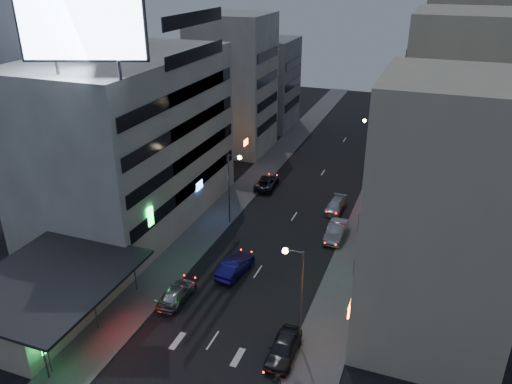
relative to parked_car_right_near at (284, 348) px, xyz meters
The scene contains 23 objects.
ground 7.08m from the parked_car_right_near, 142.78° to the right, with size 180.00×180.00×0.00m, color black.
sidewalk_left 29.13m from the parked_car_right_near, 117.84° to the left, with size 4.00×120.00×0.12m, color #4C4C4F.
sidewalk_right 25.87m from the parked_car_right_near, 84.67° to the left, with size 4.00×120.00×0.12m, color #4C4C4F.
food_court 19.66m from the parked_car_right_near, behind, with size 11.00×13.00×3.88m.
white_building 28.74m from the parked_car_right_near, 145.13° to the left, with size 14.00×24.00×18.00m, color silver.
grey_tower 40.15m from the parked_car_right_near, 149.32° to the left, with size 10.00×14.00×34.00m, color gray.
shophouse_near 14.56m from the parked_car_right_near, 33.61° to the left, with size 10.00×11.00×20.00m, color #C1B297.
shophouse_mid 21.56m from the parked_car_right_near, 60.85° to the left, with size 11.00×12.00×16.00m, color gray.
shophouse_far 33.73m from the parked_car_right_near, 73.00° to the left, with size 10.00×14.00×22.00m, color #C1B297.
far_left_a 46.80m from the parked_car_right_near, 117.38° to the left, with size 11.00×10.00×20.00m, color silver.
far_left_b 58.31m from the parked_car_right_near, 111.89° to the left, with size 12.00×10.00×15.00m, color gray.
far_right_a 47.52m from the parked_car_right_near, 77.79° to the left, with size 11.00×12.00×18.00m, color gray.
far_right_b 61.67m from the parked_car_right_near, 80.13° to the left, with size 12.00×12.00×24.00m, color #C1B297.
billboard 28.52m from the parked_car_right_near, 162.90° to the left, with size 9.52×3.75×6.20m.
street_lamp_right_near 4.90m from the parked_car_right_near, 80.14° to the left, with size 1.60×0.44×8.02m.
street_lamp_left 21.64m from the parked_car_right_near, 122.95° to the left, with size 1.60×0.44×8.02m.
street_lamp_right_far 36.04m from the parked_car_right_near, 89.51° to the left, with size 1.60×0.44×8.02m.
parked_car_right_near is the anchor object (origin of this frame).
parked_car_right_mid 18.55m from the parked_car_right_near, 90.30° to the left, with size 1.71×4.90×1.61m, color #A8AAB1.
parked_car_left 30.38m from the parked_car_right_near, 111.63° to the left, with size 2.31×5.01×1.39m, color #27272C.
parked_car_right_far 24.87m from the parked_car_right_near, 93.53° to the left, with size 1.81×4.45×1.29m, color #9EA0A6.
road_car_blue 11.48m from the parked_car_right_near, 130.59° to the left, with size 1.71×4.91×1.62m, color navy.
road_car_silver 11.10m from the parked_car_right_near, 162.68° to the left, with size 1.91×4.71×1.37m, color #9B9DA3.
Camera 1 is at (13.60, -22.90, 26.28)m, focal length 35.00 mm.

